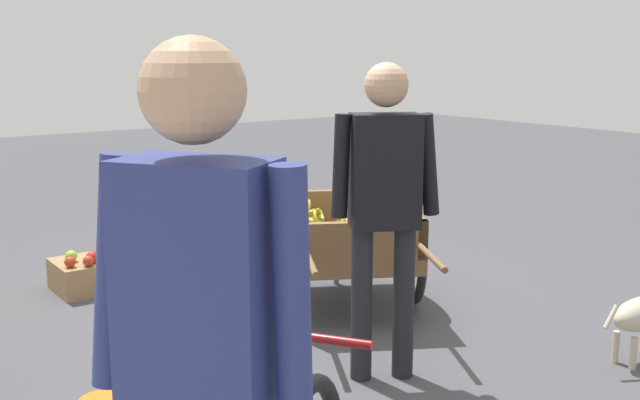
{
  "coord_description": "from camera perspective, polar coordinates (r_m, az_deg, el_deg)",
  "views": [
    {
      "loc": [
        -3.79,
        2.59,
        1.67
      ],
      "look_at": [
        0.02,
        -0.16,
        0.75
      ],
      "focal_mm": 42.43,
      "sensor_mm": 36.0,
      "label": 1
    }
  ],
  "objects": [
    {
      "name": "cyclist_person",
      "position": [
        1.74,
        -8.99,
        -10.62
      ],
      "size": [
        0.44,
        0.37,
        1.71
      ],
      "color": "black",
      "rests_on": "ground"
    },
    {
      "name": "ground_plane",
      "position": [
        4.88,
        -1.41,
        -8.91
      ],
      "size": [
        24.0,
        24.0,
        0.0
      ],
      "primitive_type": "plane",
      "color": "#47474C"
    },
    {
      "name": "fruit_cart",
      "position": [
        5.0,
        1.9,
        -3.15
      ],
      "size": [
        1.81,
        1.46,
        0.71
      ],
      "color": "brown",
      "rests_on": "ground"
    },
    {
      "name": "vendor_person",
      "position": [
        3.78,
        4.89,
        0.43
      ],
      "size": [
        0.34,
        0.51,
        1.62
      ],
      "color": "black",
      "rests_on": "ground"
    },
    {
      "name": "apple_crate",
      "position": [
        5.63,
        -17.71,
        -5.43
      ],
      "size": [
        0.44,
        0.32,
        0.31
      ],
      "color": "#99754C",
      "rests_on": "ground"
    }
  ]
}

